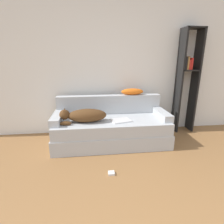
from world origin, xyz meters
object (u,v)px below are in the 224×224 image
at_px(power_adapter, 111,173).
at_px(dog, 84,115).
at_px(couch, 111,131).
at_px(throw_pillow, 132,92).
at_px(bookshelf, 187,78).
at_px(laptop, 121,120).

bearing_deg(power_adapter, dog, 113.55).
relative_size(couch, dog, 2.59).
bearing_deg(throw_pillow, dog, -153.63).
distance_m(bookshelf, power_adapter, 2.30).
bearing_deg(throw_pillow, power_adapter, -113.44).
bearing_deg(dog, throw_pillow, 26.37).
xyz_separation_m(couch, dog, (-0.44, -0.09, 0.33)).
xyz_separation_m(dog, bookshelf, (1.94, 0.50, 0.52)).
bearing_deg(power_adapter, bookshelf, 38.77).
bearing_deg(bookshelf, throw_pillow, -176.09).
bearing_deg(bookshelf, laptop, -158.65).
bearing_deg(throw_pillow, bookshelf, 3.91).
distance_m(dog, throw_pillow, 1.01).
relative_size(dog, bookshelf, 0.38).
xyz_separation_m(laptop, throw_pillow, (0.28, 0.46, 0.38)).
relative_size(throw_pillow, bookshelf, 0.21).
distance_m(couch, bookshelf, 1.77).
bearing_deg(power_adapter, laptop, 72.04).
xyz_separation_m(bookshelf, power_adapter, (-1.60, -1.28, -1.05)).
relative_size(couch, bookshelf, 0.98).
bearing_deg(laptop, couch, 127.49).
distance_m(laptop, throw_pillow, 0.66).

